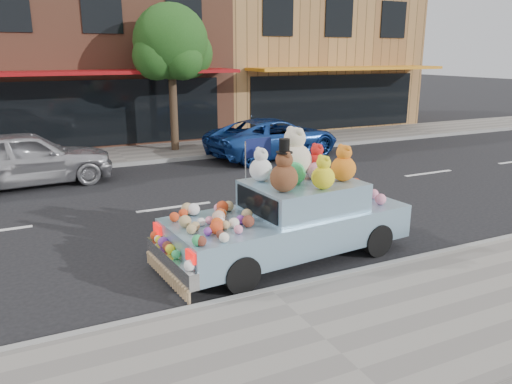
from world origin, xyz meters
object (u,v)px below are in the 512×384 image
car_blue (274,138)px  street_tree (171,48)px  art_car (290,214)px  car_silver (26,158)px

car_blue → street_tree: bearing=42.7°
car_blue → art_car: bearing=144.4°
street_tree → car_blue: (2.91, -2.23, -3.02)m
car_silver → art_car: art_car is taller
car_silver → car_blue: size_ratio=0.93×
street_tree → car_silver: size_ratio=1.15×
car_silver → car_blue: (7.97, 0.62, -0.09)m
street_tree → car_blue: size_ratio=1.07×
art_car → car_blue: bearing=58.9°
car_silver → car_blue: bearing=-89.7°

